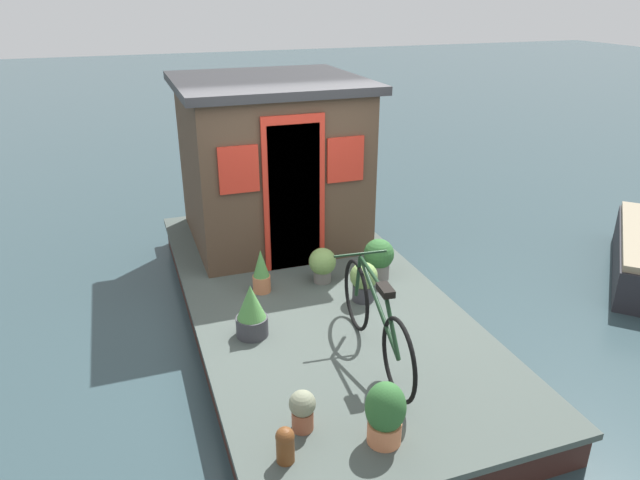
{
  "coord_description": "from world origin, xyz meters",
  "views": [
    {
      "loc": [
        -5.32,
        1.79,
        3.41
      ],
      "look_at": [
        -0.2,
        0.0,
        1.07
      ],
      "focal_mm": 32.83,
      "sensor_mm": 36.0,
      "label": 1
    }
  ],
  "objects_px": {
    "potted_plant_thyme": "(302,409)",
    "potted_plant_geranium": "(261,272)",
    "potted_plant_rosemary": "(364,281)",
    "potted_plant_mint": "(385,413)",
    "houseboat_cabin": "(271,160)",
    "potted_plant_basil": "(251,312)",
    "mooring_bollard": "(285,444)",
    "potted_plant_lavender": "(379,258)",
    "potted_plant_fern": "(322,264)",
    "bicycle": "(376,320)"
  },
  "relations": [
    {
      "from": "potted_plant_geranium",
      "to": "mooring_bollard",
      "type": "distance_m",
      "value": 2.52
    },
    {
      "from": "bicycle",
      "to": "potted_plant_fern",
      "type": "height_order",
      "value": "bicycle"
    },
    {
      "from": "bicycle",
      "to": "potted_plant_thyme",
      "type": "height_order",
      "value": "bicycle"
    },
    {
      "from": "houseboat_cabin",
      "to": "potted_plant_thyme",
      "type": "relative_size",
      "value": 6.77
    },
    {
      "from": "potted_plant_geranium",
      "to": "potted_plant_mint",
      "type": "distance_m",
      "value": 2.55
    },
    {
      "from": "bicycle",
      "to": "potted_plant_thyme",
      "type": "distance_m",
      "value": 1.12
    },
    {
      "from": "houseboat_cabin",
      "to": "potted_plant_basil",
      "type": "distance_m",
      "value": 2.56
    },
    {
      "from": "potted_plant_geranium",
      "to": "potted_plant_fern",
      "type": "bearing_deg",
      "value": -89.84
    },
    {
      "from": "potted_plant_mint",
      "to": "potted_plant_geranium",
      "type": "bearing_deg",
      "value": 6.32
    },
    {
      "from": "houseboat_cabin",
      "to": "mooring_bollard",
      "type": "distance_m",
      "value": 4.17
    },
    {
      "from": "potted_plant_rosemary",
      "to": "potted_plant_geranium",
      "type": "xyz_separation_m",
      "value": [
        0.54,
        0.97,
        0.0
      ]
    },
    {
      "from": "potted_plant_rosemary",
      "to": "potted_plant_fern",
      "type": "xyz_separation_m",
      "value": [
        0.54,
        0.27,
        -0.01
      ]
    },
    {
      "from": "potted_plant_lavender",
      "to": "potted_plant_fern",
      "type": "bearing_deg",
      "value": 78.47
    },
    {
      "from": "potted_plant_fern",
      "to": "potted_plant_geranium",
      "type": "xyz_separation_m",
      "value": [
        -0.0,
        0.7,
        0.01
      ]
    },
    {
      "from": "potted_plant_lavender",
      "to": "potted_plant_geranium",
      "type": "bearing_deg",
      "value": 84.58
    },
    {
      "from": "houseboat_cabin",
      "to": "potted_plant_thyme",
      "type": "height_order",
      "value": "houseboat_cabin"
    },
    {
      "from": "bicycle",
      "to": "potted_plant_rosemary",
      "type": "height_order",
      "value": "bicycle"
    },
    {
      "from": "potted_plant_fern",
      "to": "potted_plant_mint",
      "type": "distance_m",
      "value": 2.57
    },
    {
      "from": "houseboat_cabin",
      "to": "potted_plant_rosemary",
      "type": "xyz_separation_m",
      "value": [
        -2.02,
        -0.44,
        -0.8
      ]
    },
    {
      "from": "potted_plant_rosemary",
      "to": "potted_plant_mint",
      "type": "distance_m",
      "value": 2.11
    },
    {
      "from": "potted_plant_thyme",
      "to": "potted_plant_lavender",
      "type": "relative_size",
      "value": 0.7
    },
    {
      "from": "potted_plant_thyme",
      "to": "potted_plant_lavender",
      "type": "height_order",
      "value": "potted_plant_lavender"
    },
    {
      "from": "potted_plant_lavender",
      "to": "potted_plant_mint",
      "type": "distance_m",
      "value": 2.62
    },
    {
      "from": "potted_plant_fern",
      "to": "potted_plant_lavender",
      "type": "height_order",
      "value": "potted_plant_lavender"
    },
    {
      "from": "potted_plant_geranium",
      "to": "potted_plant_mint",
      "type": "bearing_deg",
      "value": -173.68
    },
    {
      "from": "potted_plant_fern",
      "to": "potted_plant_thyme",
      "type": "distance_m",
      "value": 2.4
    },
    {
      "from": "bicycle",
      "to": "potted_plant_rosemary",
      "type": "bearing_deg",
      "value": -17.82
    },
    {
      "from": "potted_plant_rosemary",
      "to": "potted_plant_mint",
      "type": "bearing_deg",
      "value": 160.97
    },
    {
      "from": "potted_plant_mint",
      "to": "potted_plant_lavender",
      "type": "bearing_deg",
      "value": -23.52
    },
    {
      "from": "potted_plant_thyme",
      "to": "mooring_bollard",
      "type": "height_order",
      "value": "potted_plant_thyme"
    },
    {
      "from": "houseboat_cabin",
      "to": "potted_plant_lavender",
      "type": "relative_size",
      "value": 4.76
    },
    {
      "from": "potted_plant_lavender",
      "to": "houseboat_cabin",
      "type": "bearing_deg",
      "value": 26.46
    },
    {
      "from": "houseboat_cabin",
      "to": "mooring_bollard",
      "type": "relative_size",
      "value": 8.01
    },
    {
      "from": "houseboat_cabin",
      "to": "potted_plant_thyme",
      "type": "distance_m",
      "value": 3.86
    },
    {
      "from": "potted_plant_rosemary",
      "to": "potted_plant_geranium",
      "type": "height_order",
      "value": "potted_plant_geranium"
    },
    {
      "from": "potted_plant_thyme",
      "to": "mooring_bollard",
      "type": "relative_size",
      "value": 1.18
    },
    {
      "from": "bicycle",
      "to": "potted_plant_geranium",
      "type": "xyz_separation_m",
      "value": [
        1.55,
        0.64,
        -0.15
      ]
    },
    {
      "from": "potted_plant_geranium",
      "to": "mooring_bollard",
      "type": "bearing_deg",
      "value": 169.69
    },
    {
      "from": "potted_plant_rosemary",
      "to": "potted_plant_thyme",
      "type": "height_order",
      "value": "potted_plant_rosemary"
    },
    {
      "from": "potted_plant_thyme",
      "to": "potted_plant_geranium",
      "type": "distance_m",
      "value": 2.22
    },
    {
      "from": "potted_plant_thyme",
      "to": "potted_plant_geranium",
      "type": "xyz_separation_m",
      "value": [
        2.21,
        -0.24,
        0.05
      ]
    },
    {
      "from": "potted_plant_fern",
      "to": "potted_plant_thyme",
      "type": "height_order",
      "value": "potted_plant_fern"
    },
    {
      "from": "potted_plant_thyme",
      "to": "potted_plant_lavender",
      "type": "bearing_deg",
      "value": -36.93
    },
    {
      "from": "potted_plant_thyme",
      "to": "potted_plant_mint",
      "type": "distance_m",
      "value": 0.62
    },
    {
      "from": "bicycle",
      "to": "potted_plant_mint",
      "type": "bearing_deg",
      "value": 159.74
    },
    {
      "from": "bicycle",
      "to": "potted_plant_mint",
      "type": "height_order",
      "value": "bicycle"
    },
    {
      "from": "potted_plant_fern",
      "to": "potted_plant_basil",
      "type": "height_order",
      "value": "potted_plant_basil"
    },
    {
      "from": "houseboat_cabin",
      "to": "mooring_bollard",
      "type": "height_order",
      "value": "houseboat_cabin"
    },
    {
      "from": "bicycle",
      "to": "potted_plant_fern",
      "type": "relative_size",
      "value": 4.45
    },
    {
      "from": "potted_plant_rosemary",
      "to": "potted_plant_mint",
      "type": "xyz_separation_m",
      "value": [
        -1.99,
        0.69,
        0.03
      ]
    }
  ]
}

